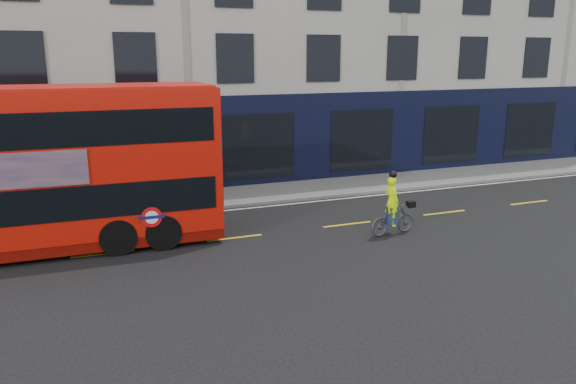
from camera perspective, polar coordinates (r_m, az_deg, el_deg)
ground at (r=16.61m, az=-4.00°, el=-6.21°), size 120.00×120.00×0.00m
pavement at (r=22.61m, az=-8.92°, el=-0.72°), size 60.00×3.00×0.12m
kerb at (r=21.20m, az=-8.04°, el=-1.67°), size 60.00×0.12×0.13m
building_terrace at (r=28.29m, az=-12.48°, el=17.21°), size 50.00×10.07×15.00m
road_edge_line at (r=20.93m, az=-7.84°, el=-2.03°), size 58.00×0.10×0.01m
lane_dashes at (r=17.97m, az=-5.43°, el=-4.65°), size 58.00×0.12×0.01m
bus at (r=17.82m, az=-26.45°, el=1.97°), size 11.97×2.93×4.80m
cyclist at (r=18.34m, az=10.60°, el=-2.15°), size 1.71×0.66×2.12m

